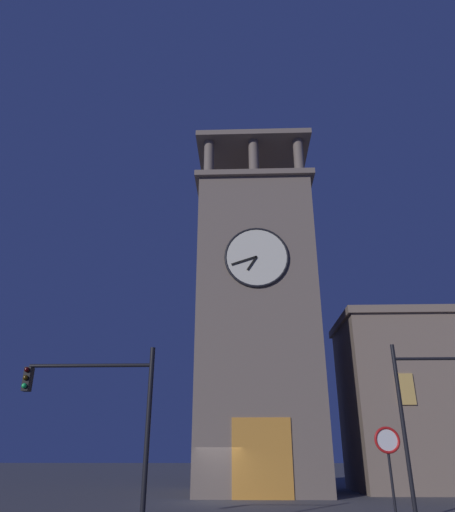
% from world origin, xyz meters
% --- Properties ---
extents(ground_plane, '(200.00, 200.00, 0.00)m').
position_xyz_m(ground_plane, '(0.00, 0.00, 0.00)').
color(ground_plane, '#4C4C51').
extents(clocktower, '(8.12, 9.04, 25.84)m').
position_xyz_m(clocktower, '(-2.31, -5.29, 10.32)').
color(clocktower, '#75665B').
rests_on(clocktower, ground_plane).
extents(traffic_signal_near, '(4.18, 0.41, 5.38)m').
position_xyz_m(traffic_signal_near, '(2.98, 10.61, 3.58)').
color(traffic_signal_near, black).
rests_on(traffic_signal_near, ground_plane).
extents(traffic_signal_mid, '(2.94, 0.41, 6.31)m').
position_xyz_m(traffic_signal_mid, '(-8.36, 6.48, 4.05)').
color(traffic_signal_mid, black).
rests_on(traffic_signal_mid, ground_plane).
extents(no_horn_sign, '(0.78, 0.14, 2.96)m').
position_xyz_m(no_horn_sign, '(-5.75, 10.24, 2.32)').
color(no_horn_sign, black).
rests_on(no_horn_sign, ground_plane).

